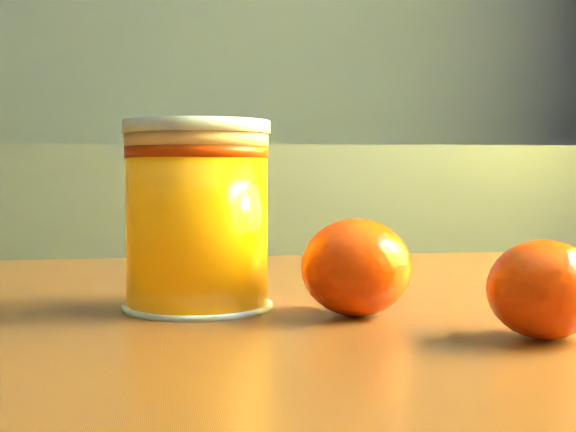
{
  "coord_description": "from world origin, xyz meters",
  "views": [
    {
      "loc": [
        0.72,
        -0.48,
        0.84
      ],
      "look_at": [
        0.76,
        0.02,
        0.81
      ],
      "focal_mm": 50.0,
      "sensor_mm": 36.0,
      "label": 1
    }
  ],
  "objects": [
    {
      "name": "orange_back",
      "position": [
        0.88,
        -0.09,
        0.78
      ],
      "size": [
        0.07,
        0.07,
        0.05
      ],
      "primitive_type": "ellipsoid",
      "rotation": [
        0.0,
        0.0,
        0.26
      ],
      "color": "#EE3904",
      "rests_on": "table"
    },
    {
      "name": "juice_glass",
      "position": [
        0.7,
        0.01,
        0.81
      ],
      "size": [
        0.09,
        0.09,
        0.11
      ],
      "rotation": [
        0.0,
        0.0,
        -0.12
      ],
      "color": "orange",
      "rests_on": "table"
    },
    {
      "name": "orange_front",
      "position": [
        0.79,
        -0.02,
        0.78
      ],
      "size": [
        0.08,
        0.08,
        0.06
      ],
      "primitive_type": "ellipsoid",
      "rotation": [
        0.0,
        0.0,
        0.31
      ],
      "color": "#EE3904",
      "rests_on": "table"
    }
  ]
}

